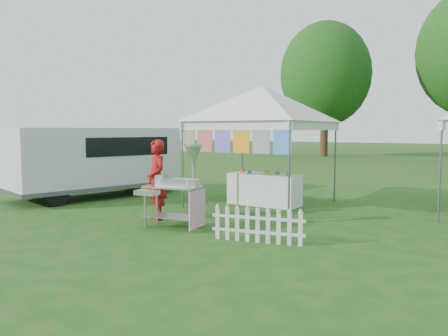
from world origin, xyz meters
The scene contains 8 objects.
ground centered at (0.00, 0.00, 0.00)m, with size 120.00×120.00×0.00m, color #1D4A15.
canopy_main centered at (0.00, 3.49, 2.99)m, with size 4.24×4.24×3.45m.
tree_left centered at (-6.00, 24.00, 5.83)m, with size 6.40×6.40×9.53m.
donut_cart centered at (-0.01, 0.23, 0.97)m, with size 1.20×1.00×1.64m.
vendor centered at (-0.95, 0.62, 0.84)m, with size 0.62×0.40×1.69m, color maroon.
cargo_van centered at (-4.57, 2.20, 1.05)m, with size 2.91×4.99×1.95m.
picket_fence centered at (1.76, 0.11, 0.29)m, with size 1.58×0.40×0.56m.
display_table centered at (0.09, 3.48, 0.39)m, with size 1.80×0.70×0.79m, color white.
Camera 1 is at (5.26, -6.23, 1.90)m, focal length 35.00 mm.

